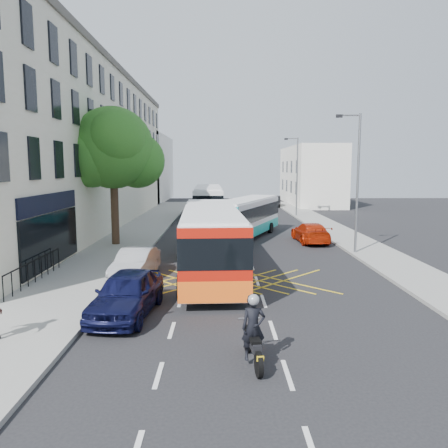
{
  "coord_description": "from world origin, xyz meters",
  "views": [
    {
      "loc": [
        -1.67,
        -13.24,
        5.1
      ],
      "look_at": [
        -1.46,
        9.15,
        2.2
      ],
      "focal_mm": 35.0,
      "sensor_mm": 36.0,
      "label": 1
    }
  ],
  "objects_px": {
    "lamp_far": "(296,172)",
    "parked_car_silver": "(135,264)",
    "street_tree": "(113,149)",
    "red_hatchback": "(310,232)",
    "lamp_near": "(356,176)",
    "bus_mid": "(246,217)",
    "bus_near": "(211,240)",
    "parked_car_blue": "(127,293)",
    "distant_car_silver": "(268,206)",
    "distant_car_dark": "(274,201)",
    "bus_far": "(208,202)",
    "distant_car_grey": "(211,202)",
    "motorbike": "(253,331)"
  },
  "relations": [
    {
      "from": "lamp_far",
      "to": "parked_car_silver",
      "type": "height_order",
      "value": "lamp_far"
    },
    {
      "from": "street_tree",
      "to": "parked_car_silver",
      "type": "bearing_deg",
      "value": -70.84
    },
    {
      "from": "street_tree",
      "to": "lamp_far",
      "type": "height_order",
      "value": "street_tree"
    },
    {
      "from": "lamp_far",
      "to": "red_hatchback",
      "type": "distance_m",
      "value": 16.27
    },
    {
      "from": "lamp_near",
      "to": "parked_car_silver",
      "type": "relative_size",
      "value": 1.93
    },
    {
      "from": "bus_mid",
      "to": "parked_car_silver",
      "type": "distance_m",
      "value": 13.22
    },
    {
      "from": "bus_near",
      "to": "parked_car_silver",
      "type": "bearing_deg",
      "value": -172.4
    },
    {
      "from": "lamp_far",
      "to": "parked_car_blue",
      "type": "xyz_separation_m",
      "value": [
        -11.1,
        -30.55,
        -3.84
      ]
    },
    {
      "from": "red_hatchback",
      "to": "distant_car_silver",
      "type": "height_order",
      "value": "red_hatchback"
    },
    {
      "from": "distant_car_dark",
      "to": "parked_car_silver",
      "type": "bearing_deg",
      "value": 79.88
    },
    {
      "from": "bus_mid",
      "to": "parked_car_blue",
      "type": "height_order",
      "value": "bus_mid"
    },
    {
      "from": "bus_far",
      "to": "distant_car_dark",
      "type": "distance_m",
      "value": 16.56
    },
    {
      "from": "street_tree",
      "to": "distant_car_grey",
      "type": "bearing_deg",
      "value": 78.82
    },
    {
      "from": "parked_car_silver",
      "to": "red_hatchback",
      "type": "relative_size",
      "value": 0.88
    },
    {
      "from": "bus_near",
      "to": "distant_car_grey",
      "type": "height_order",
      "value": "bus_near"
    },
    {
      "from": "motorbike",
      "to": "parked_car_blue",
      "type": "distance_m",
      "value": 5.61
    },
    {
      "from": "street_tree",
      "to": "bus_far",
      "type": "xyz_separation_m",
      "value": [
        5.67,
        14.76,
        -4.58
      ]
    },
    {
      "from": "lamp_near",
      "to": "lamp_far",
      "type": "distance_m",
      "value": 20.0
    },
    {
      "from": "bus_far",
      "to": "red_hatchback",
      "type": "relative_size",
      "value": 2.47
    },
    {
      "from": "street_tree",
      "to": "distant_car_dark",
      "type": "height_order",
      "value": "street_tree"
    },
    {
      "from": "parked_car_blue",
      "to": "parked_car_silver",
      "type": "height_order",
      "value": "parked_car_blue"
    },
    {
      "from": "bus_far",
      "to": "parked_car_blue",
      "type": "height_order",
      "value": "bus_far"
    },
    {
      "from": "distant_car_grey",
      "to": "distant_car_silver",
      "type": "relative_size",
      "value": 1.25
    },
    {
      "from": "parked_car_silver",
      "to": "distant_car_silver",
      "type": "bearing_deg",
      "value": 78.18
    },
    {
      "from": "bus_mid",
      "to": "red_hatchback",
      "type": "bearing_deg",
      "value": -4.81
    },
    {
      "from": "lamp_far",
      "to": "distant_car_grey",
      "type": "height_order",
      "value": "lamp_far"
    },
    {
      "from": "lamp_far",
      "to": "bus_mid",
      "type": "relative_size",
      "value": 0.78
    },
    {
      "from": "bus_near",
      "to": "lamp_far",
      "type": "bearing_deg",
      "value": 68.89
    },
    {
      "from": "bus_mid",
      "to": "parked_car_blue",
      "type": "bearing_deg",
      "value": -85.14
    },
    {
      "from": "motorbike",
      "to": "parked_car_silver",
      "type": "distance_m",
      "value": 10.19
    },
    {
      "from": "red_hatchback",
      "to": "lamp_near",
      "type": "bearing_deg",
      "value": 108.18
    },
    {
      "from": "parked_car_blue",
      "to": "bus_far",
      "type": "bearing_deg",
      "value": 91.4
    },
    {
      "from": "parked_car_blue",
      "to": "red_hatchback",
      "type": "height_order",
      "value": "parked_car_blue"
    },
    {
      "from": "street_tree",
      "to": "distant_car_grey",
      "type": "height_order",
      "value": "street_tree"
    },
    {
      "from": "distant_car_grey",
      "to": "bus_mid",
      "type": "bearing_deg",
      "value": -86.39
    },
    {
      "from": "street_tree",
      "to": "lamp_far",
      "type": "distance_m",
      "value": 22.57
    },
    {
      "from": "distant_car_dark",
      "to": "bus_far",
      "type": "bearing_deg",
      "value": 66.11
    },
    {
      "from": "distant_car_dark",
      "to": "parked_car_blue",
      "type": "bearing_deg",
      "value": 82.68
    },
    {
      "from": "parked_car_silver",
      "to": "distant_car_silver",
      "type": "distance_m",
      "value": 32.94
    },
    {
      "from": "lamp_near",
      "to": "bus_far",
      "type": "relative_size",
      "value": 0.69
    },
    {
      "from": "lamp_far",
      "to": "bus_near",
      "type": "distance_m",
      "value": 26.29
    },
    {
      "from": "parked_car_blue",
      "to": "distant_car_dark",
      "type": "height_order",
      "value": "parked_car_blue"
    },
    {
      "from": "street_tree",
      "to": "distant_car_dark",
      "type": "distance_m",
      "value": 32.71
    },
    {
      "from": "distant_car_dark",
      "to": "lamp_far",
      "type": "bearing_deg",
      "value": 99.74
    },
    {
      "from": "street_tree",
      "to": "bus_mid",
      "type": "height_order",
      "value": "street_tree"
    },
    {
      "from": "parked_car_blue",
      "to": "bus_mid",
      "type": "bearing_deg",
      "value": 78.84
    },
    {
      "from": "bus_mid",
      "to": "lamp_far",
      "type": "bearing_deg",
      "value": 87.76
    },
    {
      "from": "street_tree",
      "to": "lamp_far",
      "type": "xyz_separation_m",
      "value": [
        14.71,
        17.03,
        -1.68
      ]
    },
    {
      "from": "street_tree",
      "to": "distant_car_grey",
      "type": "relative_size",
      "value": 1.93
    },
    {
      "from": "lamp_far",
      "to": "bus_mid",
      "type": "xyz_separation_m",
      "value": [
        -5.99,
        -13.56,
        -3.12
      ]
    }
  ]
}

